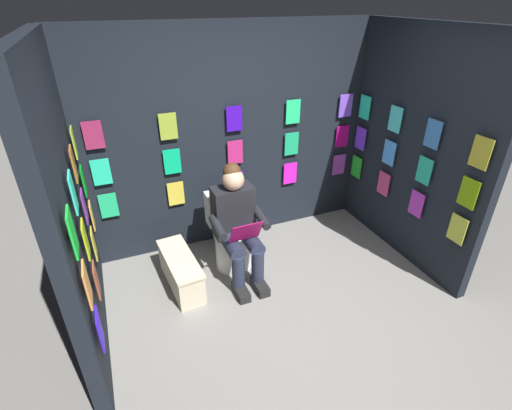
# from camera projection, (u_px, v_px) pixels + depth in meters

# --- Properties ---
(ground_plane) EXTENTS (30.00, 30.00, 0.00)m
(ground_plane) POSITION_uv_depth(u_px,v_px,m) (315.00, 350.00, 3.09)
(ground_plane) COLOR gray
(display_wall_back) EXTENTS (3.21, 0.14, 2.35)m
(display_wall_back) POSITION_uv_depth(u_px,v_px,m) (232.00, 140.00, 4.07)
(display_wall_back) COLOR black
(display_wall_back) RESTS_ON ground
(display_wall_left) EXTENTS (0.14, 1.88, 2.35)m
(display_wall_left) POSITION_uv_depth(u_px,v_px,m) (415.00, 150.00, 3.81)
(display_wall_left) COLOR black
(display_wall_left) RESTS_ON ground
(display_wall_right) EXTENTS (0.14, 1.88, 2.35)m
(display_wall_right) POSITION_uv_depth(u_px,v_px,m) (69.00, 211.00, 2.74)
(display_wall_right) COLOR black
(display_wall_right) RESTS_ON ground
(toilet) EXTENTS (0.41, 0.56, 0.77)m
(toilet) POSITION_uv_depth(u_px,v_px,m) (231.00, 236.00, 3.97)
(toilet) COLOR white
(toilet) RESTS_ON ground
(person_reading) EXTENTS (0.53, 0.68, 1.19)m
(person_reading) POSITION_uv_depth(u_px,v_px,m) (238.00, 224.00, 3.65)
(person_reading) COLOR black
(person_reading) RESTS_ON ground
(comic_longbox_near) EXTENTS (0.32, 0.78, 0.34)m
(comic_longbox_near) POSITION_uv_depth(u_px,v_px,m) (181.00, 271.00, 3.70)
(comic_longbox_near) COLOR beige
(comic_longbox_near) RESTS_ON ground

